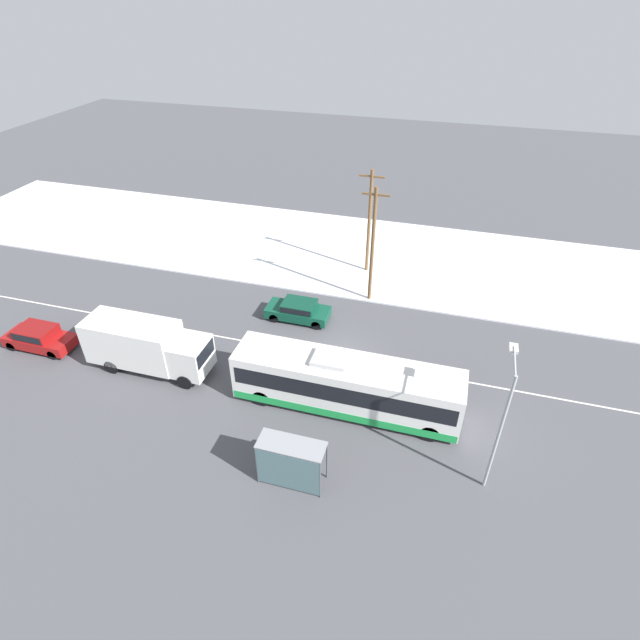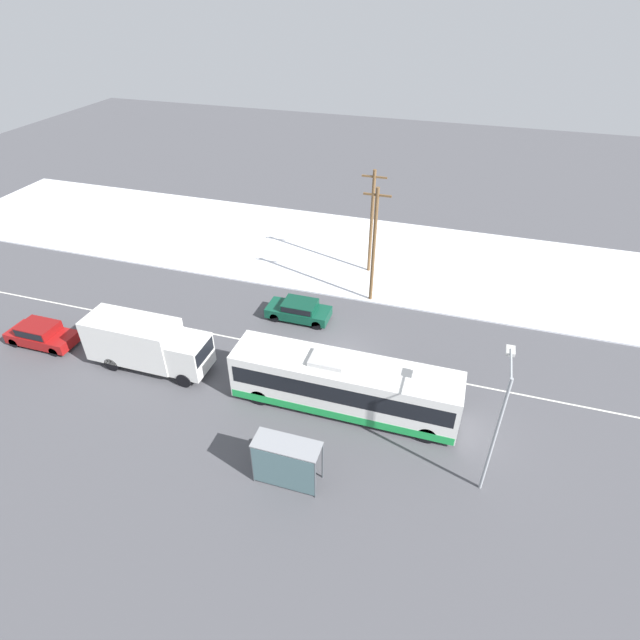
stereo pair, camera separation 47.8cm
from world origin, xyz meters
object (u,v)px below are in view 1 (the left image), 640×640
(pedestrian_at_stop, at_px, (289,446))
(utility_pole_roadside, at_px, (373,245))
(sedan_car, at_px, (298,310))
(streetlamp, at_px, (503,412))
(city_bus, at_px, (346,385))
(box_truck, at_px, (146,345))
(utility_pole_snowlot, at_px, (369,221))
(bus_shelter, at_px, (290,460))
(parked_car_near_truck, at_px, (39,337))

(pedestrian_at_stop, relative_size, utility_pole_roadside, 0.22)
(sedan_car, relative_size, streetlamp, 0.64)
(city_bus, height_order, streetlamp, streetlamp)
(box_truck, relative_size, utility_pole_snowlot, 0.91)
(streetlamp, bearing_deg, utility_pole_snowlot, 117.93)
(bus_shelter, bearing_deg, utility_pole_snowlot, 92.11)
(utility_pole_roadside, bearing_deg, pedestrian_at_stop, -92.91)
(bus_shelter, bearing_deg, box_truck, 152.76)
(city_bus, xyz_separation_m, streetlamp, (7.30, -2.64, 2.68))
(box_truck, height_order, bus_shelter, box_truck)
(city_bus, bearing_deg, sedan_car, 125.08)
(bus_shelter, bearing_deg, sedan_car, 106.66)
(city_bus, height_order, bus_shelter, city_bus)
(streetlamp, bearing_deg, box_truck, 172.41)
(pedestrian_at_stop, distance_m, utility_pole_snowlot, 19.44)
(city_bus, height_order, utility_pole_snowlot, utility_pole_snowlot)
(box_truck, relative_size, utility_pole_roadside, 0.88)
(utility_pole_roadside, bearing_deg, parked_car_near_truck, -149.15)
(box_truck, height_order, utility_pole_snowlot, utility_pole_snowlot)
(pedestrian_at_stop, distance_m, utility_pole_roadside, 15.54)
(sedan_car, distance_m, utility_pole_snowlot, 8.97)
(pedestrian_at_stop, height_order, utility_pole_roadside, utility_pole_roadside)
(bus_shelter, xyz_separation_m, streetlamp, (8.50, 2.93, 2.55))
(parked_car_near_truck, distance_m, streetlamp, 27.05)
(utility_pole_roadside, relative_size, utility_pole_snowlot, 1.03)
(bus_shelter, height_order, utility_pole_snowlot, utility_pole_snowlot)
(parked_car_near_truck, height_order, streetlamp, streetlamp)
(box_truck, xyz_separation_m, bus_shelter, (10.64, -5.48, -0.01))
(parked_car_near_truck, bearing_deg, bus_shelter, -16.24)
(parked_car_near_truck, xyz_separation_m, streetlamp, (26.72, -2.38, 3.43))
(box_truck, distance_m, sedan_car, 9.98)
(city_bus, height_order, pedestrian_at_stop, city_bus)
(utility_pole_snowlot, bearing_deg, pedestrian_at_stop, -89.21)
(bus_shelter, xyz_separation_m, utility_pole_snowlot, (-0.75, 20.37, 2.52))
(city_bus, relative_size, parked_car_near_truck, 2.77)
(box_truck, bearing_deg, sedan_car, 46.43)
(streetlamp, bearing_deg, sedan_car, 141.58)
(bus_shelter, bearing_deg, parked_car_near_truck, 163.76)
(box_truck, bearing_deg, utility_pole_snowlot, 56.40)
(sedan_car, bearing_deg, pedestrian_at_stop, 106.06)
(utility_pole_snowlot, bearing_deg, bus_shelter, -87.89)
(sedan_car, xyz_separation_m, utility_pole_roadside, (4.08, 3.69, 3.60))
(bus_shelter, height_order, utility_pole_roadside, utility_pole_roadside)
(utility_pole_snowlot, bearing_deg, streetlamp, -62.07)
(city_bus, distance_m, bus_shelter, 5.70)
(bus_shelter, distance_m, utility_pole_snowlot, 20.54)
(city_bus, relative_size, box_truck, 1.63)
(parked_car_near_truck, relative_size, utility_pole_roadside, 0.52)
(box_truck, relative_size, parked_car_near_truck, 1.69)
(pedestrian_at_stop, height_order, streetlamp, streetlamp)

